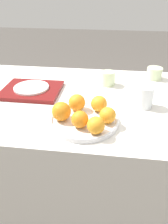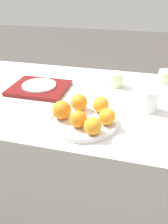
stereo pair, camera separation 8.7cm
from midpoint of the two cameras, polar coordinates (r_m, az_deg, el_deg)
ground_plane at (r=1.60m, az=-4.54°, el=-21.19°), size 12.00×12.00×0.00m
table at (r=1.32m, az=-5.22°, el=-10.95°), size 1.41×0.82×0.77m
fruit_platter at (r=0.89m, az=-2.80°, el=-2.21°), size 0.28×0.28×0.02m
orange_0 at (r=0.85m, az=3.31°, el=-0.95°), size 0.07×0.07×0.07m
orange_1 at (r=0.93m, az=1.27°, el=2.12°), size 0.07×0.07×0.07m
orange_2 at (r=0.94m, az=-4.53°, el=2.41°), size 0.07×0.07×0.07m
orange_3 at (r=0.83m, az=-4.09°, el=-2.01°), size 0.07×0.07×0.07m
orange_4 at (r=0.87m, az=-8.77°, el=0.08°), size 0.08×0.08×0.08m
orange_5 at (r=0.79m, az=-0.02°, el=-3.61°), size 0.07×0.07×0.07m
water_glass at (r=1.01m, az=13.26°, el=3.78°), size 0.08×0.08×0.10m
serving_tray at (r=1.18m, az=-15.59°, el=5.47°), size 0.30×0.24×0.02m
side_plate at (r=1.18m, az=-15.69°, el=6.13°), size 0.18×0.18×0.01m
cup_0 at (r=1.22m, az=4.25°, el=8.73°), size 0.08×0.08×0.08m
cup_1 at (r=1.35m, az=16.15°, el=9.66°), size 0.09×0.09×0.07m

